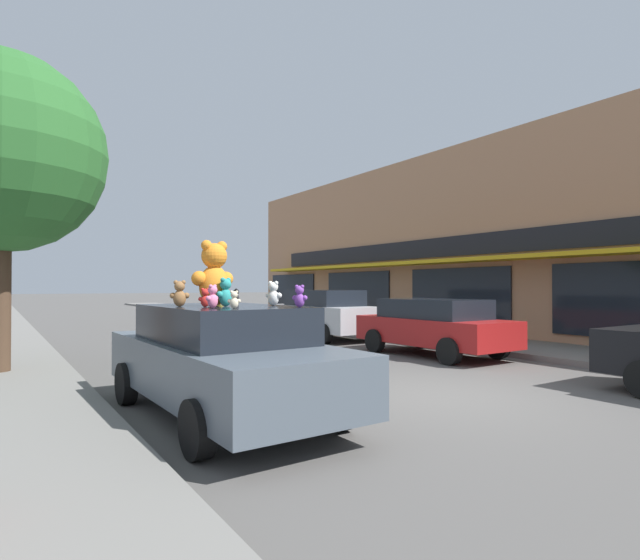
{
  "coord_description": "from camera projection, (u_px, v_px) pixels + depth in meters",
  "views": [
    {
      "loc": [
        -5.98,
        -5.67,
        1.75
      ],
      "look_at": [
        -0.96,
        1.98,
        1.87
      ],
      "focal_mm": 28.0,
      "sensor_mm": 36.0,
      "label": 1
    }
  ],
  "objects": [
    {
      "name": "teddy_bear_brown",
      "position": [
        180.0,
        294.0,
        6.44
      ],
      "size": [
        0.26,
        0.19,
        0.34
      ],
      "rotation": [
        0.0,
        0.0,
        2.78
      ],
      "color": "olive",
      "rests_on": "plush_art_car"
    },
    {
      "name": "sidewalk_far",
      "position": [
        627.0,
        360.0,
        11.37
      ],
      "size": [
        2.97,
        90.0,
        0.14
      ],
      "color": "slate",
      "rests_on": "ground_plane"
    },
    {
      "name": "teddy_bear_giant",
      "position": [
        214.0,
        274.0,
        6.69
      ],
      "size": [
        0.66,
        0.45,
        0.88
      ],
      "rotation": [
        0.0,
        0.0,
        3.39
      ],
      "color": "orange",
      "rests_on": "plush_art_car"
    },
    {
      "name": "street_tree",
      "position": [
        0.0,
        153.0,
        9.51
      ],
      "size": [
        3.83,
        3.83,
        6.09
      ],
      "color": "#473323",
      "rests_on": "sidewalk_near"
    },
    {
      "name": "teddy_bear_pink",
      "position": [
        213.0,
        297.0,
        5.95
      ],
      "size": [
        0.21,
        0.18,
        0.29
      ],
      "rotation": [
        0.0,
        0.0,
        3.71
      ],
      "color": "pink",
      "rests_on": "plush_art_car"
    },
    {
      "name": "ground_plane",
      "position": [
        438.0,
        395.0,
        8.0
      ],
      "size": [
        260.0,
        260.0,
        0.0
      ],
      "primitive_type": "plane",
      "color": "#514F4C"
    },
    {
      "name": "teddy_bear_purple",
      "position": [
        300.0,
        296.0,
        6.23
      ],
      "size": [
        0.18,
        0.21,
        0.28
      ],
      "rotation": [
        0.0,
        0.0,
        2.15
      ],
      "color": "purple",
      "rests_on": "plush_art_car"
    },
    {
      "name": "teddy_bear_cream",
      "position": [
        234.0,
        300.0,
        5.85
      ],
      "size": [
        0.16,
        0.12,
        0.21
      ],
      "rotation": [
        0.0,
        0.0,
        2.68
      ],
      "color": "beige",
      "rests_on": "plush_art_car"
    },
    {
      "name": "teddy_bear_yellow",
      "position": [
        218.0,
        292.0,
        7.6
      ],
      "size": [
        0.27,
        0.23,
        0.37
      ],
      "rotation": [
        0.0,
        0.0,
        3.76
      ],
      "color": "yellow",
      "rests_on": "plush_art_car"
    },
    {
      "name": "parked_car_far_right",
      "position": [
        324.0,
        313.0,
        16.82
      ],
      "size": [
        1.97,
        4.43,
        1.63
      ],
      "color": "#B7B7BC",
      "rests_on": "ground_plane"
    },
    {
      "name": "teddy_bear_white",
      "position": [
        273.0,
        294.0,
        6.81
      ],
      "size": [
        0.21,
        0.25,
        0.34
      ],
      "rotation": [
        0.0,
        0.0,
        2.13
      ],
      "color": "white",
      "rests_on": "plush_art_car"
    },
    {
      "name": "teddy_bear_red",
      "position": [
        205.0,
        298.0,
        6.32
      ],
      "size": [
        0.18,
        0.14,
        0.24
      ],
      "rotation": [
        0.0,
        0.0,
        2.67
      ],
      "color": "red",
      "rests_on": "plush_art_car"
    },
    {
      "name": "teddy_bear_black",
      "position": [
        236.0,
        296.0,
        7.92
      ],
      "size": [
        0.13,
        0.17,
        0.23
      ],
      "rotation": [
        0.0,
        0.0,
        4.31
      ],
      "color": "black",
      "rests_on": "plush_art_car"
    },
    {
      "name": "storefront_row",
      "position": [
        544.0,
        247.0,
        20.28
      ],
      "size": [
        11.38,
        28.74,
        6.75
      ],
      "color": "tan",
      "rests_on": "ground_plane"
    },
    {
      "name": "parked_car_far_center",
      "position": [
        433.0,
        325.0,
        12.64
      ],
      "size": [
        1.9,
        4.16,
        1.43
      ],
      "color": "maroon",
      "rests_on": "ground_plane"
    },
    {
      "name": "teddy_bear_teal",
      "position": [
        225.0,
        292.0,
        6.53
      ],
      "size": [
        0.29,
        0.21,
        0.38
      ],
      "rotation": [
        0.0,
        0.0,
        3.56
      ],
      "color": "teal",
      "rests_on": "plush_art_car"
    },
    {
      "name": "plush_art_car",
      "position": [
        222.0,
        358.0,
        6.74
      ],
      "size": [
        2.07,
        4.7,
        1.49
      ],
      "rotation": [
        0.0,
        0.0,
        0.02
      ],
      "color": "#4C5660",
      "rests_on": "ground_plane"
    }
  ]
}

